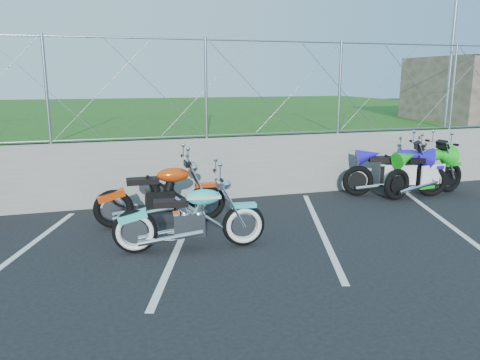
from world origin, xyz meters
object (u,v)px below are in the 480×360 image
object	(u,v)px
naked_orange	(163,197)
sportbike_blue	(397,173)
cruiser_turquoise	(192,220)
sportbike_green	(426,173)

from	to	relation	value
naked_orange	sportbike_blue	xyz separation A→B (m)	(5.09, 0.55, 0.01)
sportbike_blue	cruiser_turquoise	bearing A→B (deg)	-140.42
cruiser_turquoise	sportbike_blue	world-z (taller)	sportbike_blue
naked_orange	cruiser_turquoise	bearing A→B (deg)	-79.44
cruiser_turquoise	naked_orange	xyz separation A→B (m)	(-0.25, 1.37, 0.04)
naked_orange	sportbike_green	distance (m)	5.72
naked_orange	sportbike_green	world-z (taller)	sportbike_green
cruiser_turquoise	sportbike_blue	xyz separation A→B (m)	(4.83, 1.92, 0.05)
cruiser_turquoise	naked_orange	distance (m)	1.40
cruiser_turquoise	sportbike_green	bearing A→B (deg)	23.38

